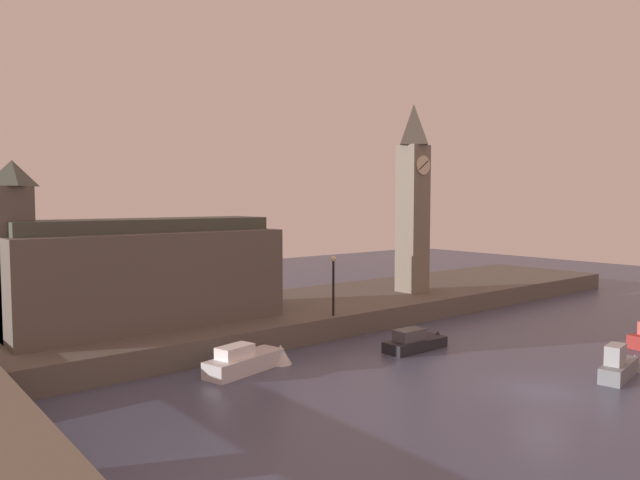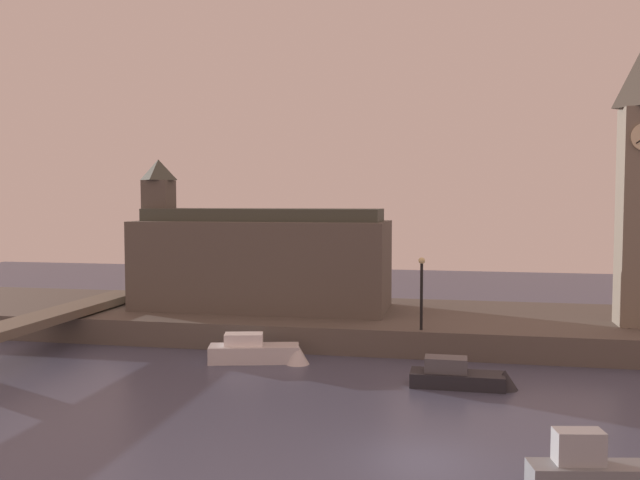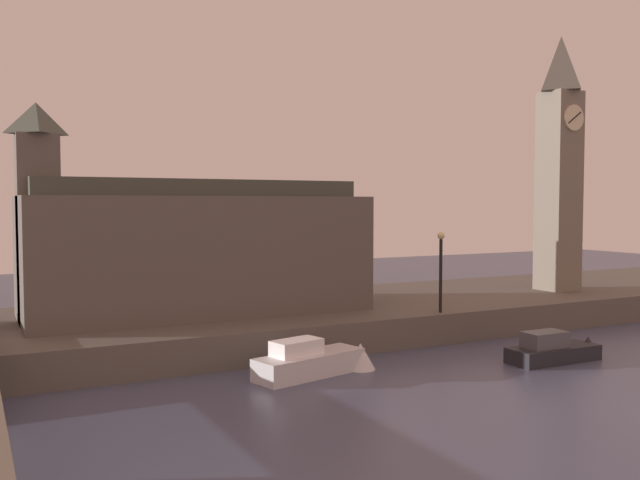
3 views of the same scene
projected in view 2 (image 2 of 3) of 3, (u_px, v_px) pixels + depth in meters
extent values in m
plane|color=#474C66|center=(421.00, 461.00, 21.85)|extent=(120.00, 120.00, 0.00)
cube|color=#5B544C|center=(436.00, 326.00, 41.39)|extent=(70.00, 12.00, 1.50)
cube|color=slate|center=(638.00, 218.00, 37.15)|extent=(2.04, 2.04, 12.15)
cube|color=#5B544C|center=(263.00, 264.00, 43.55)|extent=(16.25, 6.42, 5.70)
cube|color=#5B544C|center=(159.00, 243.00, 44.89)|extent=(1.75, 1.75, 8.39)
pyramid|color=#474C42|center=(158.00, 170.00, 44.59)|extent=(1.93, 1.93, 1.39)
cube|color=#42473D|center=(263.00, 215.00, 43.35)|extent=(15.44, 3.85, 0.80)
cylinder|color=black|center=(421.00, 297.00, 36.10)|extent=(0.16, 0.16, 3.60)
sphere|color=#F2E099|center=(422.00, 261.00, 35.98)|extent=(0.36, 0.36, 0.36)
cube|color=silver|center=(254.00, 354.00, 35.20)|extent=(4.94, 2.58, 0.90)
cube|color=white|center=(244.00, 339.00, 35.26)|extent=(2.20, 1.50, 0.61)
cone|color=silver|center=(298.00, 355.00, 34.73)|extent=(1.64, 1.64, 1.18)
cube|color=#232328|center=(457.00, 380.00, 30.53)|extent=(4.26, 1.58, 0.67)
cube|color=#515156|center=(446.00, 365.00, 30.59)|extent=(1.93, 1.10, 0.69)
cone|color=#232328|center=(505.00, 381.00, 30.11)|extent=(1.40, 1.40, 1.06)
cube|color=gray|center=(594.00, 478.00, 19.60)|extent=(3.93, 1.72, 0.80)
cube|color=#A8ADB2|center=(579.00, 447.00, 19.63)|extent=(1.52, 0.97, 0.99)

